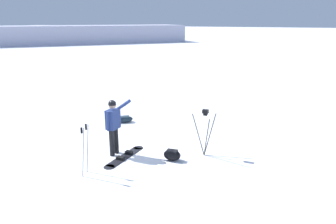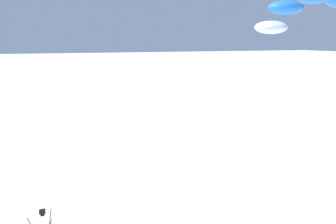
{
  "view_description": "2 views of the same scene",
  "coord_description": "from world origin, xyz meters",
  "px_view_note": "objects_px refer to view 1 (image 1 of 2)",
  "views": [
    {
      "loc": [
        -8.25,
        -4.82,
        3.77
      ],
      "look_at": [
        -0.42,
        -1.45,
        1.34
      ],
      "focal_mm": 35.06,
      "sensor_mm": 36.0,
      "label": 1
    },
    {
      "loc": [
        -8.35,
        -2.68,
        5.73
      ],
      "look_at": [
        -0.6,
        -5.6,
        3.9
      ],
      "focal_mm": 34.87,
      "sensor_mm": 36.0,
      "label": 2
    }
  ],
  "objects_px": {
    "gear_bag_small": "(124,119)",
    "ski_poles": "(85,143)",
    "snowboard": "(125,156)",
    "camera_tripod": "(205,123)",
    "snowboarder": "(113,122)",
    "gear_bag_large": "(172,155)"
  },
  "relations": [
    {
      "from": "camera_tripod",
      "to": "ski_poles",
      "type": "xyz_separation_m",
      "value": [
        -2.32,
        2.36,
        -0.13
      ]
    },
    {
      "from": "snowboarder",
      "to": "gear_bag_small",
      "type": "bearing_deg",
      "value": 25.53
    },
    {
      "from": "gear_bag_small",
      "to": "ski_poles",
      "type": "xyz_separation_m",
      "value": [
        -4.08,
        -1.34,
        0.71
      ]
    },
    {
      "from": "ski_poles",
      "to": "camera_tripod",
      "type": "bearing_deg",
      "value": -45.5
    },
    {
      "from": "camera_tripod",
      "to": "ski_poles",
      "type": "relative_size",
      "value": 1.06
    },
    {
      "from": "gear_bag_large",
      "to": "camera_tripod",
      "type": "bearing_deg",
      "value": -45.71
    },
    {
      "from": "ski_poles",
      "to": "snowboarder",
      "type": "bearing_deg",
      "value": 1.67
    },
    {
      "from": "snowboard",
      "to": "camera_tripod",
      "type": "height_order",
      "value": "camera_tripod"
    },
    {
      "from": "snowboarder",
      "to": "gear_bag_small",
      "type": "relative_size",
      "value": 2.26
    },
    {
      "from": "snowboard",
      "to": "gear_bag_large",
      "type": "bearing_deg",
      "value": -75.69
    },
    {
      "from": "snowboarder",
      "to": "ski_poles",
      "type": "xyz_separation_m",
      "value": [
        -1.36,
        -0.04,
        -0.14
      ]
    },
    {
      "from": "ski_poles",
      "to": "snowboard",
      "type": "bearing_deg",
      "value": -14.47
    },
    {
      "from": "snowboarder",
      "to": "ski_poles",
      "type": "bearing_deg",
      "value": -178.33
    },
    {
      "from": "gear_bag_small",
      "to": "ski_poles",
      "type": "height_order",
      "value": "ski_poles"
    },
    {
      "from": "snowboard",
      "to": "ski_poles",
      "type": "xyz_separation_m",
      "value": [
        -1.29,
        0.33,
        0.81
      ]
    },
    {
      "from": "gear_bag_large",
      "to": "camera_tripod",
      "type": "xyz_separation_m",
      "value": [
        0.69,
        -0.71,
        0.8
      ]
    },
    {
      "from": "snowboard",
      "to": "camera_tripod",
      "type": "bearing_deg",
      "value": -63.06
    },
    {
      "from": "snowboard",
      "to": "gear_bag_large",
      "type": "relative_size",
      "value": 3.51
    },
    {
      "from": "gear_bag_large",
      "to": "snowboard",
      "type": "bearing_deg",
      "value": 104.31
    },
    {
      "from": "snowboard",
      "to": "gear_bag_small",
      "type": "relative_size",
      "value": 2.44
    },
    {
      "from": "gear_bag_large",
      "to": "camera_tripod",
      "type": "distance_m",
      "value": 1.28
    },
    {
      "from": "snowboarder",
      "to": "snowboard",
      "type": "bearing_deg",
      "value": -100.51
    }
  ]
}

